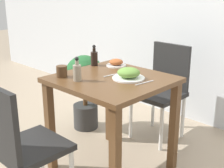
{
  "coord_description": "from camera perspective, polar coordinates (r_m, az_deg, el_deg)",
  "views": [
    {
      "loc": [
        1.55,
        -1.61,
        1.46
      ],
      "look_at": [
        0.0,
        0.0,
        0.73
      ],
      "focal_mm": 50.0,
      "sensor_mm": 36.0,
      "label": 1
    }
  ],
  "objects": [
    {
      "name": "ground_plane",
      "position": [
        2.67,
        0.0,
        -15.01
      ],
      "size": [
        16.0,
        16.0,
        0.0
      ],
      "primitive_type": "plane",
      "color": "tan"
    },
    {
      "name": "dining_table",
      "position": [
        2.39,
        0.0,
        -2.12
      ],
      "size": [
        0.81,
        0.78,
        0.78
      ],
      "color": "brown",
      "rests_on": "ground_plane"
    },
    {
      "name": "chair_near",
      "position": [
        2.05,
        -16.59,
        -10.15
      ],
      "size": [
        0.42,
        0.42,
        0.91
      ],
      "rotation": [
        0.0,
        0.0,
        3.14
      ],
      "color": "black",
      "rests_on": "ground_plane"
    },
    {
      "name": "chair_far",
      "position": [
        3.03,
        9.34,
        -0.33
      ],
      "size": [
        0.42,
        0.42,
        0.91
      ],
      "color": "black",
      "rests_on": "ground_plane"
    },
    {
      "name": "food_plate",
      "position": [
        2.31,
        3.06,
        1.85
      ],
      "size": [
        0.24,
        0.24,
        0.08
      ],
      "color": "white",
      "rests_on": "dining_table"
    },
    {
      "name": "side_plate",
      "position": [
        2.66,
        0.76,
        3.85
      ],
      "size": [
        0.17,
        0.17,
        0.06
      ],
      "color": "white",
      "rests_on": "dining_table"
    },
    {
      "name": "drink_cup",
      "position": [
        2.38,
        -9.17,
        2.29
      ],
      "size": [
        0.08,
        0.08,
        0.09
      ],
      "color": "#4C331E",
      "rests_on": "dining_table"
    },
    {
      "name": "sauce_bottle",
      "position": [
        2.26,
        -6.39,
        2.24
      ],
      "size": [
        0.06,
        0.06,
        0.18
      ],
      "color": "gray",
      "rests_on": "dining_table"
    },
    {
      "name": "condiment_bottle",
      "position": [
        2.68,
        -3.27,
        4.83
      ],
      "size": [
        0.06,
        0.06,
        0.18
      ],
      "color": "black",
      "rests_on": "dining_table"
    },
    {
      "name": "fork_utensil",
      "position": [
        2.41,
        0.34,
        1.75
      ],
      "size": [
        0.03,
        0.19,
        0.0
      ],
      "rotation": [
        0.0,
        0.0,
        1.44
      ],
      "color": "silver",
      "rests_on": "dining_table"
    },
    {
      "name": "spoon_utensil",
      "position": [
        2.23,
        5.98,
        0.23
      ],
      "size": [
        0.03,
        0.17,
        0.0
      ],
      "rotation": [
        0.0,
        0.0,
        1.42
      ],
      "color": "silver",
      "rests_on": "dining_table"
    },
    {
      "name": "potted_plant_left",
      "position": [
        3.17,
        -4.99,
        0.07
      ],
      "size": [
        0.4,
        0.4,
        0.77
      ],
      "color": "#333333",
      "rests_on": "ground_plane"
    }
  ]
}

